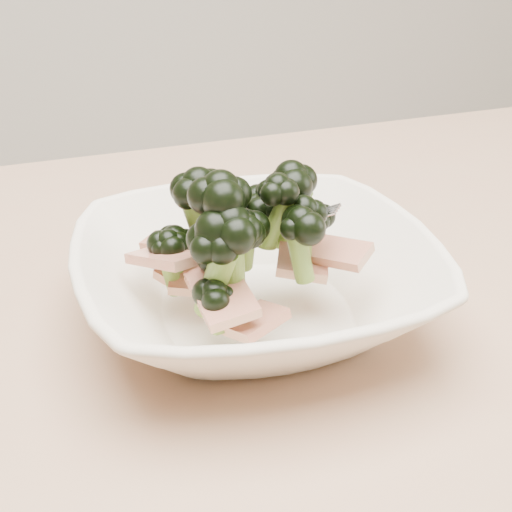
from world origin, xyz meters
The scene contains 2 objects.
dining_table centered at (0.00, 0.00, 0.65)m, with size 1.20×0.80×0.75m.
broccoli_dish centered at (0.02, 0.01, 0.79)m, with size 0.27×0.27×0.13m.
Camera 1 is at (-0.13, -0.40, 1.03)m, focal length 50.00 mm.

